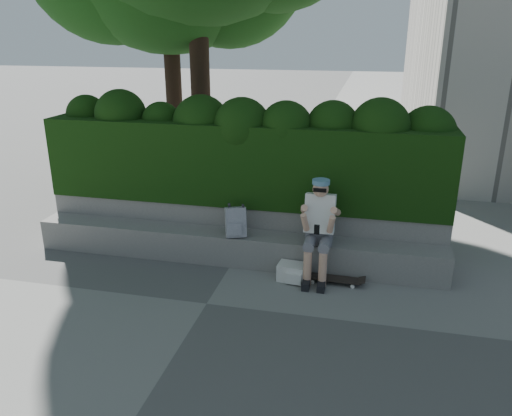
% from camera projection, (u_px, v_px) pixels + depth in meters
% --- Properties ---
extents(ground, '(80.00, 80.00, 0.00)m').
position_uv_depth(ground, '(207.00, 304.00, 6.19)').
color(ground, slate).
rests_on(ground, ground).
extents(bench_ledge, '(6.00, 0.45, 0.45)m').
position_uv_depth(bench_ledge, '(233.00, 247.00, 7.27)').
color(bench_ledge, gray).
rests_on(bench_ledge, ground).
extents(planter_wall, '(6.00, 0.50, 0.75)m').
position_uv_depth(planter_wall, '(241.00, 226.00, 7.65)').
color(planter_wall, gray).
rests_on(planter_wall, ground).
extents(hedge, '(6.00, 1.00, 1.20)m').
position_uv_depth(hedge, '(244.00, 161.00, 7.54)').
color(hedge, black).
rests_on(hedge, planter_wall).
extents(person, '(0.40, 0.76, 1.38)m').
position_uv_depth(person, '(319.00, 225.00, 6.66)').
color(person, slate).
rests_on(person, ground).
extents(skateboard, '(0.76, 0.21, 0.08)m').
position_uv_depth(skateboard, '(333.00, 279.00, 6.68)').
color(skateboard, black).
rests_on(skateboard, ground).
extents(backpack_plaid, '(0.32, 0.25, 0.42)m').
position_uv_depth(backpack_plaid, '(236.00, 222.00, 7.02)').
color(backpack_plaid, '#ACACB1').
rests_on(backpack_plaid, bench_ledge).
extents(backpack_ground, '(0.38, 0.29, 0.23)m').
position_uv_depth(backpack_ground, '(292.00, 272.00, 6.76)').
color(backpack_ground, beige).
rests_on(backpack_ground, ground).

